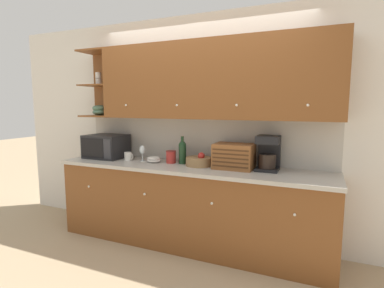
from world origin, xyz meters
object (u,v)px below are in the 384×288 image
object	(u,v)px
wine_glass	(142,150)
bowl_stack_on_counter	(154,159)
coffee_maker	(268,153)
bread_box	(234,156)
wine_bottle	(182,151)
fruit_basket	(199,161)
storage_canister	(171,157)
mug	(128,156)
microwave	(106,146)

from	to	relation	value
wine_glass	bowl_stack_on_counter	bearing A→B (deg)	-7.23
coffee_maker	bread_box	bearing A→B (deg)	-169.74
bread_box	bowl_stack_on_counter	bearing A→B (deg)	-177.93
bowl_stack_on_counter	wine_bottle	size ratio (longest dim) A/B	0.52
coffee_maker	bowl_stack_on_counter	bearing A→B (deg)	-175.75
wine_bottle	fruit_basket	world-z (taller)	wine_bottle
storage_canister	fruit_basket	bearing A→B (deg)	-3.09
mug	wine_bottle	distance (m)	0.70
storage_canister	wine_glass	bearing A→B (deg)	-176.46
wine_glass	fruit_basket	size ratio (longest dim) A/B	0.66
storage_canister	bread_box	bearing A→B (deg)	-0.76
bread_box	microwave	bearing A→B (deg)	179.91
wine_bottle	bread_box	distance (m)	0.61
microwave	wine_bottle	size ratio (longest dim) A/B	1.53
microwave	coffee_maker	distance (m)	2.01
mug	wine_bottle	size ratio (longest dim) A/B	0.32
microwave	coffee_maker	bearing A→B (deg)	1.69
storage_canister	bread_box	xyz separation A→B (m)	(0.75, -0.01, 0.06)
wine_bottle	coffee_maker	world-z (taller)	coffee_maker
fruit_basket	coffee_maker	bearing A→B (deg)	5.55
wine_glass	coffee_maker	bearing A→B (deg)	2.93
microwave	storage_canister	bearing A→B (deg)	0.46
microwave	storage_canister	world-z (taller)	microwave
bowl_stack_on_counter	wine_bottle	distance (m)	0.36
microwave	wine_glass	distance (m)	0.55
mug	bowl_stack_on_counter	xyz separation A→B (m)	(0.34, 0.02, -0.02)
wine_glass	fruit_basket	bearing A→B (deg)	0.29
microwave	fruit_basket	bearing A→B (deg)	-0.53
wine_glass	fruit_basket	distance (m)	0.73
mug	coffee_maker	distance (m)	1.65
mug	bread_box	xyz separation A→B (m)	(1.30, 0.05, 0.08)
microwave	bowl_stack_on_counter	xyz separation A→B (m)	(0.72, -0.04, -0.11)
microwave	storage_canister	distance (m)	0.92
mug	bowl_stack_on_counter	size ratio (longest dim) A/B	0.61
coffee_maker	wine_bottle	bearing A→B (deg)	-178.11
bowl_stack_on_counter	wine_bottle	xyz separation A→B (m)	(0.34, 0.06, 0.11)
bowl_stack_on_counter	fruit_basket	xyz separation A→B (m)	(0.56, 0.03, 0.02)
bowl_stack_on_counter	coffee_maker	bearing A→B (deg)	4.25
coffee_maker	microwave	bearing A→B (deg)	-178.31
wine_bottle	bread_box	world-z (taller)	wine_bottle
wine_glass	bread_box	distance (m)	1.12
wine_bottle	fruit_basket	xyz separation A→B (m)	(0.22, -0.04, -0.09)
microwave	mug	distance (m)	0.39
bread_box	coffee_maker	size ratio (longest dim) A/B	1.14
fruit_basket	wine_glass	bearing A→B (deg)	-179.71
mug	wine_glass	xyz separation A→B (m)	(0.18, 0.04, 0.08)
bowl_stack_on_counter	bread_box	distance (m)	0.96
microwave	coffee_maker	size ratio (longest dim) A/B	1.34
storage_canister	coffee_maker	size ratio (longest dim) A/B	0.40
bowl_stack_on_counter	coffee_maker	size ratio (longest dim) A/B	0.46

